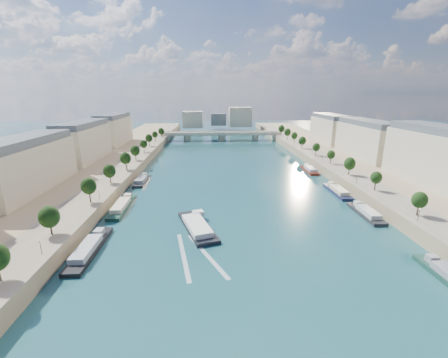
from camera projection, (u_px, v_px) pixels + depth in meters
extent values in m
plane|color=#0D343A|center=(234.00, 186.00, 144.01)|extent=(700.00, 700.00, 0.00)
cube|color=#9E8460|center=(80.00, 183.00, 139.96)|extent=(44.00, 520.00, 5.00)
cube|color=#9E8460|center=(380.00, 179.00, 146.68)|extent=(44.00, 520.00, 5.00)
cube|color=gray|center=(112.00, 177.00, 139.95)|extent=(14.00, 520.00, 0.10)
cube|color=gray|center=(351.00, 174.00, 145.27)|extent=(14.00, 520.00, 0.10)
cylinder|color=#382B1E|center=(55.00, 227.00, 83.86)|extent=(0.50, 0.50, 3.82)
ellipsoid|color=black|center=(53.00, 215.00, 82.87)|extent=(4.80, 4.80, 5.52)
cylinder|color=#382B1E|center=(88.00, 198.00, 106.90)|extent=(0.50, 0.50, 3.82)
ellipsoid|color=black|center=(87.00, 189.00, 105.90)|extent=(4.80, 4.80, 5.52)
cylinder|color=#382B1E|center=(109.00, 179.00, 129.93)|extent=(0.50, 0.50, 3.82)
ellipsoid|color=black|center=(109.00, 171.00, 128.94)|extent=(4.80, 4.80, 5.52)
cylinder|color=#382B1E|center=(124.00, 166.00, 152.97)|extent=(0.50, 0.50, 3.82)
ellipsoid|color=black|center=(124.00, 160.00, 151.97)|extent=(4.80, 4.80, 5.52)
cylinder|color=#382B1E|center=(135.00, 157.00, 176.00)|extent=(0.50, 0.50, 3.82)
ellipsoid|color=black|center=(135.00, 151.00, 175.01)|extent=(4.80, 4.80, 5.52)
cylinder|color=#382B1E|center=(144.00, 149.00, 199.04)|extent=(0.50, 0.50, 3.82)
ellipsoid|color=black|center=(144.00, 144.00, 198.04)|extent=(4.80, 4.80, 5.52)
cylinder|color=#382B1E|center=(151.00, 144.00, 222.07)|extent=(0.50, 0.50, 3.82)
ellipsoid|color=black|center=(150.00, 139.00, 221.08)|extent=(4.80, 4.80, 5.52)
cylinder|color=#382B1E|center=(156.00, 139.00, 245.10)|extent=(0.50, 0.50, 3.82)
ellipsoid|color=black|center=(156.00, 134.00, 244.11)|extent=(4.80, 4.80, 5.52)
cylinder|color=#382B1E|center=(161.00, 135.00, 268.14)|extent=(0.50, 0.50, 3.82)
ellipsoid|color=black|center=(160.00, 131.00, 267.14)|extent=(4.80, 4.80, 5.52)
cylinder|color=#382B1E|center=(415.00, 209.00, 96.68)|extent=(0.50, 0.50, 3.82)
ellipsoid|color=black|center=(417.00, 199.00, 95.68)|extent=(4.80, 4.80, 5.52)
cylinder|color=#382B1E|center=(376.00, 187.00, 119.71)|extent=(0.50, 0.50, 3.82)
ellipsoid|color=black|center=(377.00, 178.00, 118.72)|extent=(4.80, 4.80, 5.52)
cylinder|color=#382B1E|center=(349.00, 172.00, 142.75)|extent=(0.50, 0.50, 3.82)
ellipsoid|color=black|center=(350.00, 164.00, 141.75)|extent=(4.80, 4.80, 5.52)
cylinder|color=#382B1E|center=(329.00, 161.00, 165.78)|extent=(0.50, 0.50, 3.82)
ellipsoid|color=black|center=(330.00, 154.00, 164.79)|extent=(4.80, 4.80, 5.52)
cylinder|color=#382B1E|center=(315.00, 152.00, 188.81)|extent=(0.50, 0.50, 3.82)
ellipsoid|color=black|center=(315.00, 147.00, 187.82)|extent=(4.80, 4.80, 5.52)
cylinder|color=#382B1E|center=(303.00, 146.00, 211.85)|extent=(0.50, 0.50, 3.82)
ellipsoid|color=black|center=(304.00, 141.00, 210.85)|extent=(4.80, 4.80, 5.52)
cylinder|color=#382B1E|center=(294.00, 141.00, 234.88)|extent=(0.50, 0.50, 3.82)
ellipsoid|color=black|center=(294.00, 136.00, 233.89)|extent=(4.80, 4.80, 5.52)
cylinder|color=#382B1E|center=(286.00, 137.00, 257.92)|extent=(0.50, 0.50, 3.82)
ellipsoid|color=black|center=(287.00, 132.00, 256.92)|extent=(4.80, 4.80, 5.52)
cylinder|color=#382B1E|center=(280.00, 133.00, 280.95)|extent=(0.50, 0.50, 3.82)
ellipsoid|color=black|center=(280.00, 129.00, 279.96)|extent=(4.80, 4.80, 5.52)
cylinder|color=black|center=(41.00, 248.00, 72.44)|extent=(0.14, 0.14, 4.00)
sphere|color=#FFE5B2|center=(39.00, 240.00, 71.86)|extent=(0.36, 0.36, 0.36)
cylinder|color=black|center=(99.00, 194.00, 110.83)|extent=(0.14, 0.14, 4.00)
sphere|color=#FFE5B2|center=(98.00, 189.00, 110.25)|extent=(0.36, 0.36, 0.36)
cylinder|color=black|center=(127.00, 168.00, 149.22)|extent=(0.14, 0.14, 4.00)
sphere|color=#FFE5B2|center=(127.00, 164.00, 148.64)|extent=(0.36, 0.36, 0.36)
cylinder|color=black|center=(144.00, 153.00, 187.61)|extent=(0.14, 0.14, 4.00)
sphere|color=#FFE5B2|center=(144.00, 149.00, 187.03)|extent=(0.36, 0.36, 0.36)
cylinder|color=black|center=(155.00, 143.00, 226.00)|extent=(0.14, 0.14, 4.00)
sphere|color=#FFE5B2|center=(155.00, 140.00, 225.42)|extent=(0.36, 0.36, 0.36)
cylinder|color=black|center=(418.00, 215.00, 91.74)|extent=(0.14, 0.14, 4.00)
sphere|color=#FFE5B2|center=(420.00, 209.00, 91.16)|extent=(0.36, 0.36, 0.36)
cylinder|color=black|center=(357.00, 179.00, 130.13)|extent=(0.14, 0.14, 4.00)
sphere|color=#FFE5B2|center=(357.00, 174.00, 129.55)|extent=(0.36, 0.36, 0.36)
cylinder|color=black|center=(323.00, 159.00, 168.52)|extent=(0.14, 0.14, 4.00)
sphere|color=#FFE5B2|center=(323.00, 156.00, 167.94)|extent=(0.36, 0.36, 0.36)
cylinder|color=black|center=(302.00, 147.00, 206.91)|extent=(0.14, 0.14, 4.00)
sphere|color=#FFE5B2|center=(302.00, 144.00, 206.33)|extent=(0.36, 0.36, 0.36)
cylinder|color=black|center=(287.00, 139.00, 245.30)|extent=(0.14, 0.14, 4.00)
sphere|color=#FFE5B2|center=(287.00, 136.00, 244.72)|extent=(0.36, 0.36, 0.36)
cube|color=beige|center=(26.00, 166.00, 119.57)|extent=(16.00, 52.00, 20.00)
cube|color=#474C54|center=(20.00, 137.00, 116.36)|extent=(14.72, 50.44, 3.20)
cube|color=beige|center=(84.00, 143.00, 175.24)|extent=(16.00, 52.00, 20.00)
cube|color=#474C54|center=(81.00, 123.00, 172.03)|extent=(14.72, 50.44, 3.20)
cube|color=beige|center=(114.00, 131.00, 230.91)|extent=(16.00, 52.00, 20.00)
cube|color=#474C54|center=(112.00, 115.00, 227.70)|extent=(14.72, 50.44, 3.20)
cube|color=beige|center=(436.00, 161.00, 127.51)|extent=(16.00, 52.00, 20.00)
cube|color=#474C54|center=(441.00, 134.00, 124.30)|extent=(14.72, 50.44, 3.20)
cube|color=beige|center=(367.00, 141.00, 183.18)|extent=(16.00, 52.00, 20.00)
cube|color=#474C54|center=(369.00, 121.00, 179.97)|extent=(14.72, 50.44, 3.20)
cube|color=beige|center=(330.00, 129.00, 238.84)|extent=(16.00, 52.00, 20.00)
cube|color=#474C54|center=(331.00, 115.00, 235.63)|extent=(14.72, 50.44, 3.20)
cube|color=beige|center=(193.00, 120.00, 340.29)|extent=(22.00, 18.00, 18.00)
cube|color=beige|center=(240.00, 117.00, 351.90)|extent=(26.00, 20.00, 22.00)
cube|color=#474C54|center=(218.00, 119.00, 366.24)|extent=(18.00, 16.00, 14.00)
cube|color=#C1B79E|center=(221.00, 134.00, 281.00)|extent=(112.00, 11.00, 2.20)
cube|color=#C1B79E|center=(222.00, 133.00, 275.78)|extent=(112.00, 0.80, 0.90)
cube|color=#C1B79E|center=(221.00, 131.00, 285.38)|extent=(112.00, 0.80, 0.90)
cylinder|color=#C1B79E|center=(187.00, 138.00, 280.53)|extent=(6.40, 6.40, 5.00)
cylinder|color=#C1B79E|center=(221.00, 138.00, 282.02)|extent=(6.40, 6.40, 5.00)
cylinder|color=#C1B79E|center=(255.00, 137.00, 283.51)|extent=(6.40, 6.40, 5.00)
cube|color=#C1B79E|center=(166.00, 138.00, 279.59)|extent=(6.00, 12.00, 5.00)
cube|color=#C1B79E|center=(276.00, 137.00, 284.45)|extent=(6.00, 12.00, 5.00)
cube|color=black|center=(197.00, 227.00, 98.80)|extent=(14.85, 26.72, 1.84)
cube|color=white|center=(197.00, 225.00, 96.35)|extent=(10.84, 17.75, 1.65)
cube|color=white|center=(198.00, 213.00, 105.70)|extent=(4.44, 4.06, 1.80)
cube|color=silver|center=(183.00, 255.00, 82.42)|extent=(6.05, 25.76, 0.04)
cube|color=silver|center=(207.00, 255.00, 82.72)|extent=(11.99, 24.11, 0.04)
cube|color=black|center=(90.00, 250.00, 84.59)|extent=(5.00, 26.01, 1.80)
cube|color=#ACAFB8|center=(86.00, 248.00, 82.12)|extent=(4.10, 14.30, 1.60)
cube|color=#ACAFB8|center=(99.00, 232.00, 91.58)|extent=(2.50, 3.12, 1.80)
cube|color=#183E2F|center=(123.00, 207.00, 116.45)|extent=(5.00, 26.44, 1.80)
cube|color=beige|center=(121.00, 205.00, 113.95)|extent=(4.10, 14.54, 1.60)
cube|color=beige|center=(127.00, 196.00, 123.57)|extent=(2.50, 3.17, 1.80)
cube|color=#262628|center=(142.00, 182.00, 150.12)|extent=(5.00, 20.79, 1.80)
cube|color=gray|center=(141.00, 179.00, 148.05)|extent=(4.10, 11.43, 1.60)
cube|color=gray|center=(144.00, 175.00, 155.60)|extent=(2.50, 2.49, 1.80)
cube|color=#183E34|center=(448.00, 278.00, 71.86)|extent=(5.00, 18.94, 1.80)
cube|color=gray|center=(432.00, 259.00, 76.82)|extent=(2.50, 2.27, 1.80)
cube|color=#252527|center=(366.00, 214.00, 109.55)|extent=(5.00, 20.73, 1.80)
cube|color=silver|center=(368.00, 212.00, 107.48)|extent=(4.10, 11.40, 1.60)
cube|color=silver|center=(358.00, 204.00, 115.01)|extent=(2.50, 2.49, 1.80)
cube|color=#1D203F|center=(337.00, 192.00, 133.92)|extent=(5.00, 22.35, 1.80)
cube|color=beige|center=(339.00, 190.00, 131.73)|extent=(4.10, 12.29, 1.60)
cube|color=beige|center=(332.00, 184.00, 139.86)|extent=(2.50, 2.68, 1.80)
cube|color=maroon|center=(310.00, 171.00, 170.50)|extent=(5.00, 19.29, 1.80)
cube|color=#B0B6BC|center=(311.00, 169.00, 168.55)|extent=(4.10, 10.61, 1.60)
cube|color=#B0B6BC|center=(307.00, 166.00, 175.55)|extent=(2.50, 2.32, 1.80)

